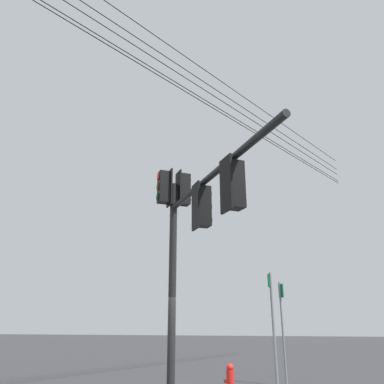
# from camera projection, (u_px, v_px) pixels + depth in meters

# --- Properties ---
(signal_mast_assembly) EXTENTS (5.13, 2.99, 5.96)m
(signal_mast_assembly) POSITION_uv_depth(u_px,v_px,m) (188.00, 220.00, 8.82)
(signal_mast_assembly) COLOR black
(signal_mast_assembly) RESTS_ON ground
(route_sign_primary) EXTENTS (0.34, 0.12, 3.13)m
(route_sign_primary) POSITION_uv_depth(u_px,v_px,m) (273.00, 325.00, 9.19)
(route_sign_primary) COLOR slate
(route_sign_primary) RESTS_ON ground
(fire_hydrant) EXTENTS (0.25, 0.29, 0.81)m
(fire_hydrant) POSITION_uv_depth(u_px,v_px,m) (230.00, 380.00, 9.87)
(fire_hydrant) COLOR red
(fire_hydrant) RESTS_ON ground
(route_sign_secondary) EXTENTS (0.28, 0.14, 3.09)m
(route_sign_secondary) POSITION_uv_depth(u_px,v_px,m) (282.00, 322.00, 11.72)
(route_sign_secondary) COLOR slate
(route_sign_secondary) RESTS_ON ground
(overhead_wire_span) EXTENTS (18.07, 13.52, 1.36)m
(overhead_wire_span) POSITION_uv_depth(u_px,v_px,m) (198.00, 85.00, 12.19)
(overhead_wire_span) COLOR black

